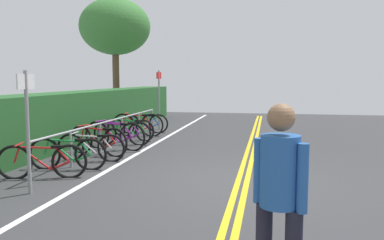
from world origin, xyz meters
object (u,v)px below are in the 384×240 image
Objects in this scene: bicycle_8 at (144,124)px; bicycle_3 at (98,141)px; bicycle_0 at (42,161)px; pedestrian at (279,191)px; bicycle_5 at (122,133)px; bicycle_4 at (114,136)px; tree_mid at (115,27)px; bicycle_6 at (130,129)px; bicycle_7 at (138,125)px; sign_post_far at (159,94)px; bicycle_1 at (68,154)px; sign_post_near at (27,119)px; bike_rack at (112,127)px; bicycle_2 at (91,147)px.

bicycle_3 is at bearing -178.64° from bicycle_8.
pedestrian reaches higher than bicycle_0.
bicycle_3 is 1.00× the size of bicycle_5.
tree_mid reaches higher than bicycle_4.
bicycle_4 is 1.65m from bicycle_6.
bicycle_7 is at bearing 2.58° from bicycle_6.
bicycle_6 is 9.30m from pedestrian.
tree_mid reaches higher than bicycle_3.
bicycle_3 reaches higher than bicycle_8.
bicycle_0 is at bearing 178.39° from sign_post_far.
bicycle_4 is 4.29m from sign_post_far.
tree_mid reaches higher than bicycle_5.
bicycle_6 is at bearing 175.36° from sign_post_far.
bicycle_5 is at bearing 29.61° from pedestrian.
bicycle_4 is at bearing -1.17° from bicycle_1.
bicycle_7 is at bearing 4.49° from bicycle_4.
sign_post_near reaches higher than bicycle_7.
bicycle_1 reaches higher than bicycle_6.
bicycle_7 is at bearing 25.41° from pedestrian.
bike_rack is at bearing 3.93° from sign_post_near.
tree_mid is (12.27, 3.40, 3.07)m from sign_post_near.
bicycle_8 is at bearing 1.61° from bicycle_1.
pedestrian is at bearing -148.08° from bicycle_4.
bicycle_6 is 0.97× the size of bicycle_7.
sign_post_far reaches higher than bicycle_5.
pedestrian is at bearing -128.78° from bicycle_0.
bicycle_4 is 7.79m from pedestrian.
pedestrian is at bearing -150.39° from bicycle_5.
bicycle_2 is 2.76m from sign_post_near.
tree_mid reaches higher than pedestrian.
bicycle_2 is at bearing -161.49° from tree_mid.
tree_mid is at bearing 22.88° from bicycle_5.
bicycle_2 is 0.93× the size of bicycle_3.
bicycle_8 is at bearing 2.28° from bike_rack.
sign_post_near reaches higher than bicycle_0.
bicycle_0 is 1.67m from bicycle_2.
bicycle_1 is 0.76× the size of sign_post_far.
bicycle_1 is at bearing 178.83° from bicycle_4.
bicycle_0 is 0.97× the size of pedestrian.
sign_post_far is at bearing -4.64° from bicycle_6.
sign_post_near is at bearing -171.61° from bicycle_1.
pedestrian is (-3.43, -4.27, 0.64)m from bicycle_0.
bicycle_8 is (2.43, 0.13, -0.01)m from bicycle_5.
bicycle_3 is 1.04× the size of bicycle_6.
bicycle_4 is 1.06× the size of bicycle_7.
bicycle_5 is (0.75, -0.00, -0.26)m from bike_rack.
bicycle_1 is 2.40m from bicycle_4.
bike_rack reaches higher than bicycle_2.
bike_rack is 4.48× the size of pedestrian.
bicycle_6 is (0.87, 0.08, -0.01)m from bicycle_5.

